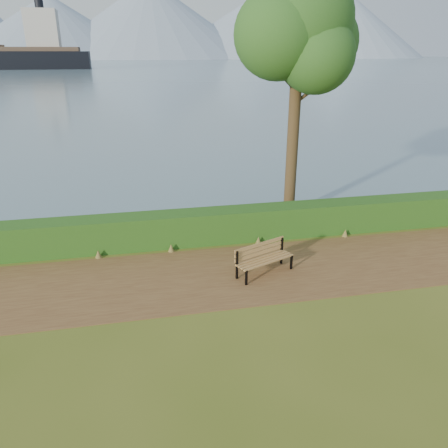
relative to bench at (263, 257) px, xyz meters
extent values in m
plane|color=#4D5B1A|center=(-1.19, -0.21, -0.48)|extent=(140.00, 140.00, 0.00)
cube|color=brown|center=(-1.19, 0.09, -0.47)|extent=(40.00, 3.40, 0.01)
cube|color=#163F12|center=(-1.19, 2.39, 0.02)|extent=(32.00, 0.85, 1.00)
cube|color=slate|center=(-1.19, 259.79, -0.47)|extent=(700.00, 510.00, 0.00)
cone|color=gray|center=(-61.19, 394.79, 23.52)|extent=(160.00, 160.00, 48.00)
cone|color=gray|center=(18.81, 404.79, 30.52)|extent=(190.00, 190.00, 62.00)
cone|color=gray|center=(108.81, 399.79, 24.52)|extent=(170.00, 170.00, 50.00)
cone|color=gray|center=(198.81, 409.79, 28.52)|extent=(150.00, 150.00, 58.00)
cone|color=gray|center=(-11.19, 429.79, 17.02)|extent=(120.00, 120.00, 35.00)
cone|color=gray|center=(148.81, 424.79, 19.52)|extent=(130.00, 130.00, 40.00)
cube|color=black|center=(-0.60, -0.57, -0.27)|extent=(0.06, 0.07, 0.41)
cube|color=black|center=(-0.76, -0.19, -0.08)|extent=(0.06, 0.07, 0.79)
cube|color=black|center=(-0.68, -0.38, -0.09)|extent=(0.23, 0.46, 0.05)
cube|color=black|center=(0.82, 0.04, -0.27)|extent=(0.06, 0.07, 0.41)
cube|color=black|center=(0.67, 0.41, -0.08)|extent=(0.06, 0.07, 0.79)
cube|color=black|center=(0.74, 0.22, -0.09)|extent=(0.23, 0.46, 0.05)
cube|color=olive|center=(0.10, -0.24, -0.06)|extent=(1.56, 0.72, 0.03)
cube|color=olive|center=(0.06, -0.13, -0.06)|extent=(1.56, 0.72, 0.03)
cube|color=olive|center=(0.01, -0.03, -0.06)|extent=(1.56, 0.72, 0.03)
cube|color=olive|center=(-0.03, 0.08, -0.06)|extent=(1.56, 0.72, 0.03)
cube|color=olive|center=(-0.06, 0.13, 0.05)|extent=(1.54, 0.68, 0.09)
cube|color=olive|center=(-0.06, 0.13, 0.18)|extent=(1.54, 0.68, 0.09)
cube|color=olive|center=(-0.06, 0.13, 0.30)|extent=(1.54, 0.68, 0.09)
cylinder|color=#382717|center=(2.15, 3.97, 3.03)|extent=(0.39, 0.39, 7.02)
sphere|color=#22501A|center=(2.15, 3.97, 5.96)|extent=(3.32, 3.32, 3.32)
sphere|color=#22501A|center=(2.99, 4.35, 5.37)|extent=(2.54, 2.54, 2.54)
sphere|color=#22501A|center=(1.39, 3.70, 5.57)|extent=(2.73, 2.73, 2.73)
sphere|color=#22501A|center=(2.51, 3.32, 4.98)|extent=(2.34, 2.34, 2.34)
sphere|color=#22501A|center=(1.70, 4.51, 6.45)|extent=(2.15, 2.15, 2.15)
cylinder|color=#382717|center=(2.58, 3.97, 3.81)|extent=(1.03, 0.12, 0.77)
cylinder|color=#382717|center=(1.76, 4.07, 4.30)|extent=(0.79, 0.37, 0.70)
cube|color=beige|center=(-29.98, 156.82, 11.85)|extent=(10.39, 9.58, 12.32)
cylinder|color=black|center=(-29.98, 156.82, 19.13)|extent=(2.69, 2.69, 3.92)
camera|label=1|loc=(-3.14, -10.05, 5.09)|focal=35.00mm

